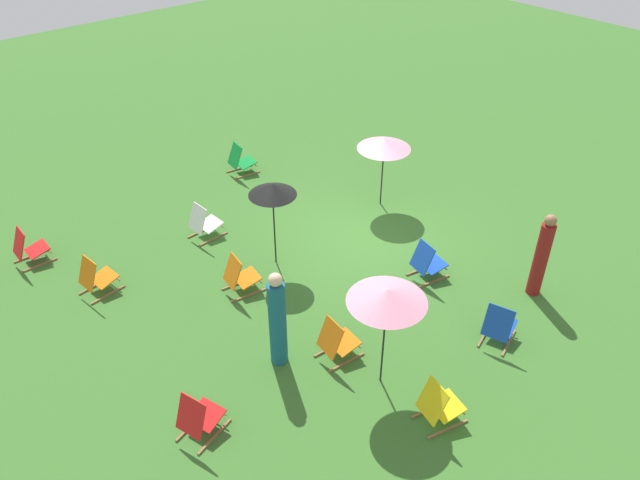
% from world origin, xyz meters
% --- Properties ---
extents(ground_plane, '(40.00, 40.00, 0.00)m').
position_xyz_m(ground_plane, '(0.00, 0.00, 0.00)').
color(ground_plane, '#386B28').
extents(deckchair_0, '(0.55, 0.80, 0.83)m').
position_xyz_m(deckchair_0, '(-2.35, 2.84, 0.37)').
color(deckchair_0, olive).
rests_on(deckchair_0, ground).
extents(deckchair_1, '(0.69, 0.87, 0.83)m').
position_xyz_m(deckchair_1, '(-3.93, 0.40, 0.37)').
color(deckchair_1, olive).
rests_on(deckchair_1, ground).
extents(deckchair_2, '(0.64, 0.85, 0.83)m').
position_xyz_m(deckchair_2, '(-4.39, 2.57, 0.37)').
color(deckchair_2, olive).
rests_on(deckchair_2, ground).
extents(deckchair_3, '(0.62, 0.84, 0.83)m').
position_xyz_m(deckchair_3, '(-1.87, -0.05, 0.37)').
color(deckchair_3, olive).
rests_on(deckchair_3, ground).
extents(deckchair_4, '(0.51, 0.78, 0.83)m').
position_xyz_m(deckchair_4, '(2.31, 2.60, 0.37)').
color(deckchair_4, olive).
rests_on(deckchair_4, ground).
extents(deckchair_5, '(0.68, 0.87, 0.83)m').
position_xyz_m(deckchair_5, '(-2.18, 5.49, 0.37)').
color(deckchair_5, olive).
rests_on(deckchair_5, ground).
extents(deckchair_6, '(0.49, 0.77, 0.83)m').
position_xyz_m(deckchair_6, '(3.89, 5.87, 0.37)').
color(deckchair_6, olive).
rests_on(deckchair_6, ground).
extents(deckchair_7, '(0.57, 0.82, 0.83)m').
position_xyz_m(deckchair_7, '(4.20, 0.30, 0.37)').
color(deckchair_7, olive).
rests_on(deckchair_7, ground).
extents(deckchair_8, '(0.59, 0.83, 0.83)m').
position_xyz_m(deckchair_8, '(0.23, 3.07, 0.37)').
color(deckchair_8, olive).
rests_on(deckchair_8, ground).
extents(deckchair_9, '(0.57, 0.81, 0.83)m').
position_xyz_m(deckchair_9, '(2.04, 5.22, 0.37)').
color(deckchair_9, olive).
rests_on(deckchair_9, ground).
extents(umbrella_0, '(0.96, 0.96, 1.89)m').
position_xyz_m(umbrella_0, '(0.55, 1.96, 1.76)').
color(umbrella_0, black).
rests_on(umbrella_0, ground).
extents(umbrella_1, '(1.25, 1.25, 1.98)m').
position_xyz_m(umbrella_1, '(-3.22, 2.64, 1.86)').
color(umbrella_1, black).
rests_on(umbrella_1, ground).
extents(umbrella_2, '(1.24, 1.24, 1.73)m').
position_xyz_m(umbrella_2, '(0.75, -1.38, 1.61)').
color(umbrella_2, black).
rests_on(umbrella_2, ground).
extents(person_0, '(0.42, 0.42, 1.90)m').
position_xyz_m(person_0, '(-1.75, 3.64, 0.91)').
color(person_0, '#195972').
rests_on(person_0, ground).
extents(person_1, '(0.38, 0.38, 1.81)m').
position_xyz_m(person_1, '(-3.58, -1.29, 0.88)').
color(person_1, maroon).
rests_on(person_1, ground).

